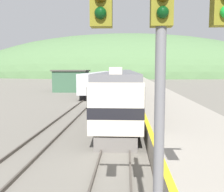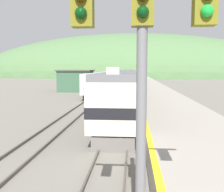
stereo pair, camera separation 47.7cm
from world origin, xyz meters
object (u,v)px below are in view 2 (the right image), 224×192
object	(u,v)px
express_train_lead_car	(122,92)
siding_train	(108,80)
signal_mast_main	(142,39)
carriage_second	(127,81)
carriage_third	(129,77)

from	to	relation	value
express_train_lead_car	siding_train	distance (m)	33.44
express_train_lead_car	signal_mast_main	distance (m)	18.58
carriage_second	siding_train	distance (m)	11.91
carriage_second	signal_mast_main	distance (m)	40.55
carriage_third	signal_mast_main	xyz separation A→B (m)	(1.16, -62.01, 2.64)
siding_train	express_train_lead_car	bearing A→B (deg)	-82.39
express_train_lead_car	signal_mast_main	bearing A→B (deg)	-86.38
express_train_lead_car	siding_train	xyz separation A→B (m)	(-4.43, 33.14, -0.34)
carriage_second	carriage_third	bearing A→B (deg)	90.00
express_train_lead_car	carriage_second	bearing A→B (deg)	90.00
express_train_lead_car	carriage_third	distance (m)	43.66
carriage_third	signal_mast_main	distance (m)	62.08
carriage_third	carriage_second	bearing A→B (deg)	-90.00
carriage_second	carriage_third	world-z (taller)	same
carriage_third	express_train_lead_car	bearing A→B (deg)	-90.00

